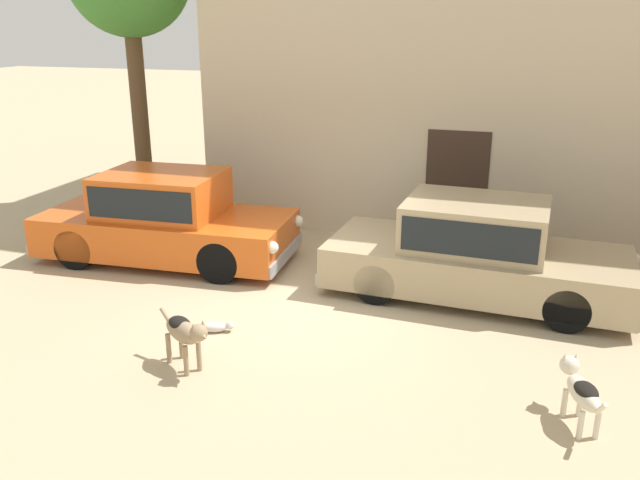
{
  "coord_description": "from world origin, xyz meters",
  "views": [
    {
      "loc": [
        2.97,
        -8.39,
        3.95
      ],
      "look_at": [
        0.25,
        0.2,
        0.9
      ],
      "focal_mm": 36.77,
      "sensor_mm": 36.0,
      "label": 1
    }
  ],
  "objects_px": {
    "stray_dog_tan": "(581,389)",
    "parked_sedan_nearest": "(165,218)",
    "parked_sedan_second": "(476,250)",
    "stray_cat": "(216,327)",
    "stray_dog_spotted": "(184,331)"
  },
  "relations": [
    {
      "from": "stray_dog_tan",
      "to": "parked_sedan_nearest",
      "type": "bearing_deg",
      "value": 44.64
    },
    {
      "from": "parked_sedan_second",
      "to": "stray_dog_tan",
      "type": "distance_m",
      "value": 3.35
    },
    {
      "from": "parked_sedan_nearest",
      "to": "stray_cat",
      "type": "bearing_deg",
      "value": -51.82
    },
    {
      "from": "stray_dog_spotted",
      "to": "parked_sedan_nearest",
      "type": "bearing_deg",
      "value": 154.13
    },
    {
      "from": "parked_sedan_second",
      "to": "stray_cat",
      "type": "xyz_separation_m",
      "value": [
        -3.14,
        -2.29,
        -0.64
      ]
    },
    {
      "from": "parked_sedan_nearest",
      "to": "stray_dog_spotted",
      "type": "bearing_deg",
      "value": -60.36
    },
    {
      "from": "stray_dog_spotted",
      "to": "stray_dog_tan",
      "type": "xyz_separation_m",
      "value": [
        4.37,
        0.2,
        -0.08
      ]
    },
    {
      "from": "stray_dog_tan",
      "to": "parked_sedan_second",
      "type": "bearing_deg",
      "value": 3.27
    },
    {
      "from": "parked_sedan_nearest",
      "to": "stray_dog_spotted",
      "type": "height_order",
      "value": "parked_sedan_nearest"
    },
    {
      "from": "stray_dog_tan",
      "to": "stray_cat",
      "type": "xyz_separation_m",
      "value": [
        -4.46,
        0.77,
        -0.33
      ]
    },
    {
      "from": "stray_dog_tan",
      "to": "stray_cat",
      "type": "relative_size",
      "value": 1.58
    },
    {
      "from": "parked_sedan_nearest",
      "to": "stray_dog_spotted",
      "type": "xyz_separation_m",
      "value": [
        2.13,
        -3.27,
        -0.26
      ]
    },
    {
      "from": "parked_sedan_second",
      "to": "stray_dog_spotted",
      "type": "distance_m",
      "value": 4.47
    },
    {
      "from": "parked_sedan_second",
      "to": "stray_dog_spotted",
      "type": "relative_size",
      "value": 4.91
    },
    {
      "from": "stray_dog_tan",
      "to": "stray_cat",
      "type": "bearing_deg",
      "value": 60.13
    }
  ]
}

